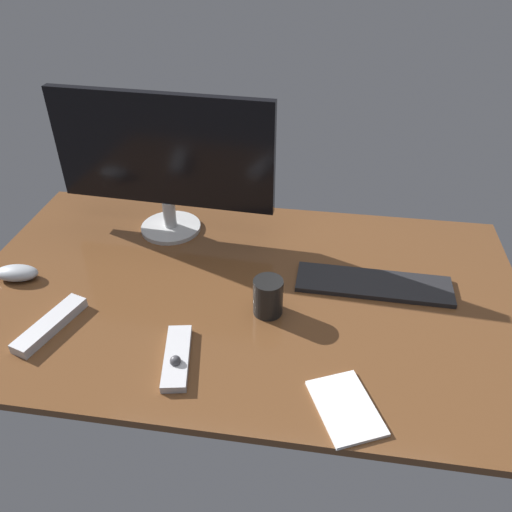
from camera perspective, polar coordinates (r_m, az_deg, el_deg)
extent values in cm
cube|color=brown|center=(128.46, -1.60, -4.14)|extent=(140.00, 84.00, 2.00)
cylinder|color=#B9B9B9|center=(152.61, -9.59, 3.21)|extent=(17.58, 17.58, 1.24)
cylinder|color=#B9B9B9|center=(150.19, -9.76, 4.72)|extent=(3.70, 3.70, 8.13)
cube|color=black|center=(141.24, -10.57, 11.63)|extent=(61.96, 6.07, 31.51)
cube|color=black|center=(131.89, 13.15, -3.11)|extent=(39.31, 12.14, 1.26)
ellipsoid|color=#999EA5|center=(144.04, -25.44, -1.74)|extent=(11.68, 6.98, 3.73)
cube|color=#B7B7BC|center=(110.99, -8.93, -11.25)|extent=(8.46, 18.50, 1.75)
sphere|color=#3F3F44|center=(108.53, -9.10, -11.64)|extent=(2.39, 2.39, 2.39)
cube|color=#B7B7BC|center=(125.55, -22.23, -7.19)|extent=(10.13, 20.09, 2.40)
cylinder|color=black|center=(118.41, 1.37, -4.62)|extent=(7.08, 7.08, 9.30)
cube|color=silver|center=(103.37, 10.11, -16.51)|extent=(16.39, 18.99, 0.76)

